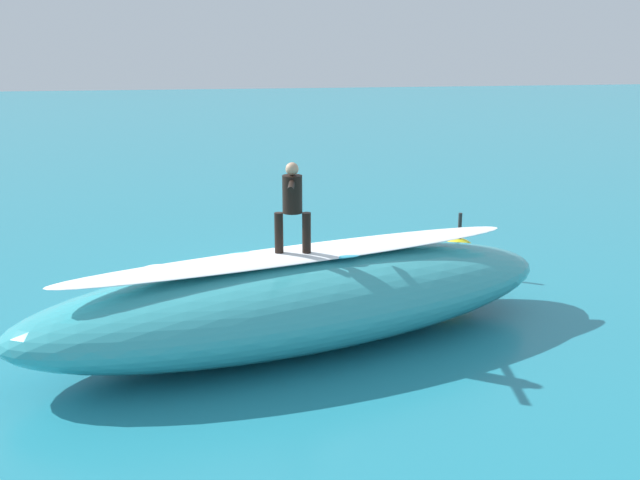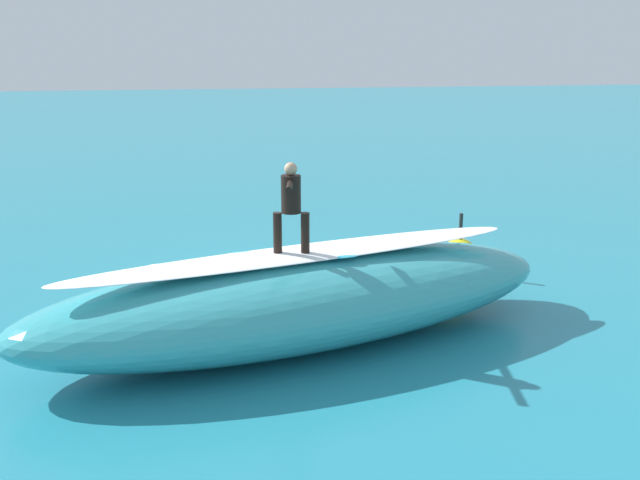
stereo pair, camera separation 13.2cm
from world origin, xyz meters
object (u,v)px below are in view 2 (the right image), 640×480
surfboard_riding (292,255)px  buoy_marker (459,256)px  surfer_riding (291,201)px  surfboard_paddling (340,263)px  surfer_paddling (340,258)px

surfboard_riding → buoy_marker: 5.09m
surfer_riding → surfboard_paddling: bearing=-101.4°
surfboard_riding → surfboard_paddling: surfboard_riding is taller
surfboard_paddling → surfer_paddling: surfer_paddling is taller
surfer_paddling → surfboard_paddling: bearing=-0.0°
surfboard_riding → surfer_riding: surfer_riding is taller
surfboard_paddling → surfboard_riding: bearing=172.9°
surfer_paddling → buoy_marker: size_ratio=1.15×
surfer_paddling → surfer_riding: bearing=172.7°
surfer_riding → surfer_paddling: 4.84m
surfboard_riding → surfboard_paddling: 4.66m
surfboard_riding → surfboard_paddling: size_ratio=0.99×
surfboard_paddling → buoy_marker: buoy_marker is taller
surfboard_riding → surfer_riding: (0.00, 0.00, 0.89)m
surfer_riding → surfboard_riding: bearing=-87.7°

